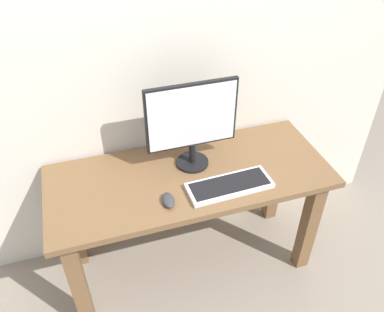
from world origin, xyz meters
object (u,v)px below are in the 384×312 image
Objects in this scene: monitor at (192,121)px; keyboard_primary at (229,185)px; desk at (190,194)px; mouse at (168,200)px.

monitor is 1.09× the size of keyboard_primary.
keyboard_primary is at bearing -64.08° from monitor.
monitor is (0.04, 0.09, 0.42)m from desk.
monitor is 0.42m from mouse.
keyboard_primary is 0.33m from mouse.
mouse is (-0.33, -0.01, 0.00)m from keyboard_primary.
monitor is at bearing 56.15° from mouse.
monitor is at bearing 66.36° from desk.
monitor is 4.54× the size of mouse.
mouse is (-0.21, -0.26, -0.26)m from monitor.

